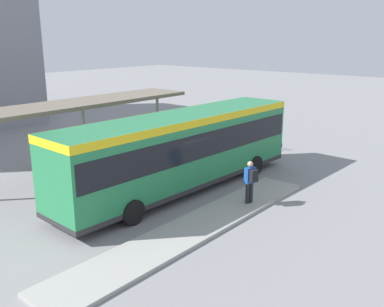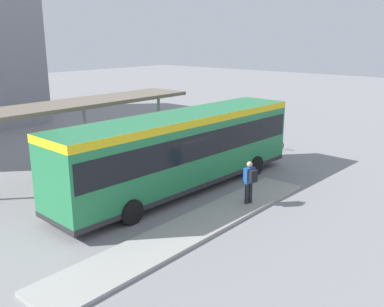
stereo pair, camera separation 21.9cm
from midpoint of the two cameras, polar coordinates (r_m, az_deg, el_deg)
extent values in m
plane|color=gray|center=(18.65, -1.56, -4.78)|extent=(120.00, 120.00, 0.00)
cube|color=#9E9E99|center=(15.00, 0.18, -9.73)|extent=(12.12, 1.80, 0.12)
cube|color=#237A47|center=(18.10, -1.60, 0.64)|extent=(12.35, 2.82, 2.95)
cube|color=yellow|center=(17.81, -1.63, 4.77)|extent=(12.37, 2.85, 0.30)
cube|color=black|center=(18.02, -1.61, 1.73)|extent=(12.11, 2.85, 1.03)
cube|color=black|center=(22.74, 9.12, 4.40)|extent=(0.16, 2.22, 1.13)
cube|color=#28282B|center=(18.50, -1.57, -3.48)|extent=(12.36, 2.84, 0.20)
cylinder|color=black|center=(21.96, 3.10, -0.40)|extent=(0.94, 0.31, 0.93)
cylinder|color=black|center=(20.65, 8.08, -1.57)|extent=(0.94, 0.31, 0.93)
cylinder|color=black|center=(17.01, -13.36, -5.56)|extent=(0.94, 0.31, 0.93)
cylinder|color=black|center=(15.28, -8.34, -7.74)|extent=(0.94, 0.31, 0.93)
cylinder|color=#232328|center=(16.80, 7.02, -5.28)|extent=(0.15, 0.15, 0.83)
cylinder|color=#232328|center=(16.91, 7.50, -5.15)|extent=(0.15, 0.15, 0.83)
cube|color=#194799|center=(16.62, 7.35, -2.88)|extent=(0.46, 0.33, 0.62)
cube|color=black|center=(16.46, 7.84, -2.96)|extent=(0.35, 0.28, 0.47)
sphere|color=tan|center=(16.48, 7.40, -1.41)|extent=(0.22, 0.22, 0.22)
torus|color=black|center=(25.74, 9.15, 1.47)|extent=(0.11, 0.68, 0.68)
torus|color=black|center=(25.37, 11.01, 1.18)|extent=(0.11, 0.68, 0.68)
cylinder|color=black|center=(25.50, 10.10, 1.81)|extent=(0.10, 0.71, 0.04)
cylinder|color=black|center=(25.44, 10.43, 1.64)|extent=(0.04, 0.04, 0.33)
cube|color=black|center=(25.40, 10.44, 2.00)|extent=(0.09, 0.19, 0.04)
cylinder|color=black|center=(25.63, 9.36, 2.09)|extent=(0.48, 0.07, 0.03)
torus|color=black|center=(26.08, 7.51, 1.75)|extent=(0.09, 0.70, 0.70)
torus|color=black|center=(25.55, 9.23, 1.40)|extent=(0.09, 0.70, 0.70)
cylinder|color=red|center=(25.76, 8.38, 2.07)|extent=(0.08, 0.74, 0.04)
cylinder|color=red|center=(25.68, 8.69, 1.88)|extent=(0.04, 0.04, 0.34)
cube|color=black|center=(25.64, 8.70, 2.26)|extent=(0.08, 0.18, 0.04)
cylinder|color=red|center=(25.96, 7.71, 2.38)|extent=(0.48, 0.06, 0.03)
torus|color=black|center=(25.71, 7.32, 1.55)|extent=(0.14, 0.70, 0.70)
torus|color=black|center=(26.31, 5.77, 1.92)|extent=(0.14, 0.70, 0.70)
cylinder|color=gold|center=(25.95, 6.55, 2.23)|extent=(0.14, 0.73, 0.04)
cylinder|color=gold|center=(26.08, 6.27, 2.17)|extent=(0.04, 0.04, 0.34)
cube|color=black|center=(26.04, 6.28, 2.54)|extent=(0.09, 0.19, 0.04)
cylinder|color=gold|center=(25.69, 7.19, 2.26)|extent=(0.48, 0.10, 0.03)
cube|color=#706656|center=(20.83, -14.74, 6.52)|extent=(11.73, 2.55, 0.18)
cylinder|color=gray|center=(24.30, -4.86, 3.99)|extent=(0.16, 0.16, 3.31)
cylinder|color=gray|center=(21.15, -14.42, 1.85)|extent=(0.16, 0.16, 3.31)
cylinder|color=slate|center=(22.12, -4.01, -0.74)|extent=(0.67, 0.67, 0.61)
sphere|color=#235B28|center=(21.97, -4.03, 0.75)|extent=(0.77, 0.77, 0.77)
camera|label=1|loc=(0.11, -90.34, -0.09)|focal=40.00mm
camera|label=2|loc=(0.11, 89.66, 0.09)|focal=40.00mm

